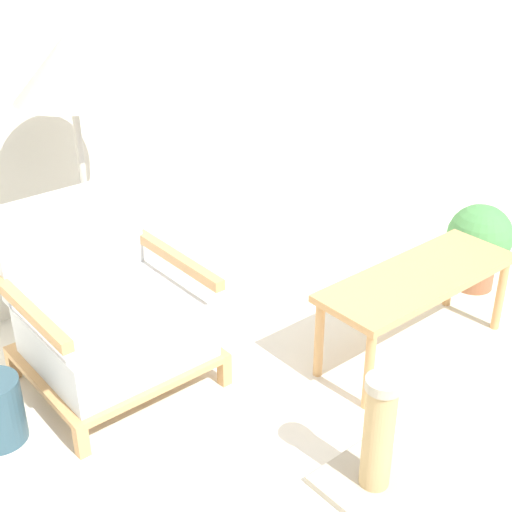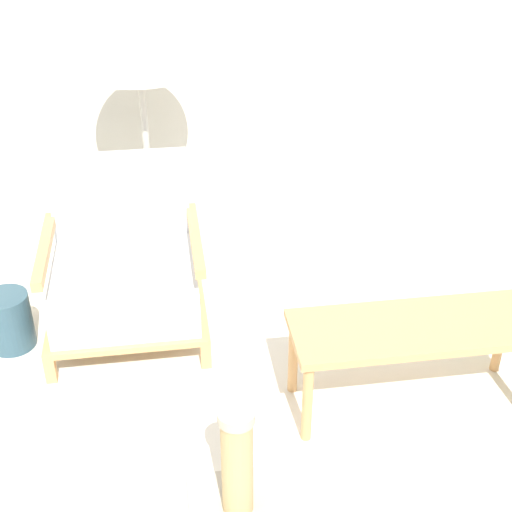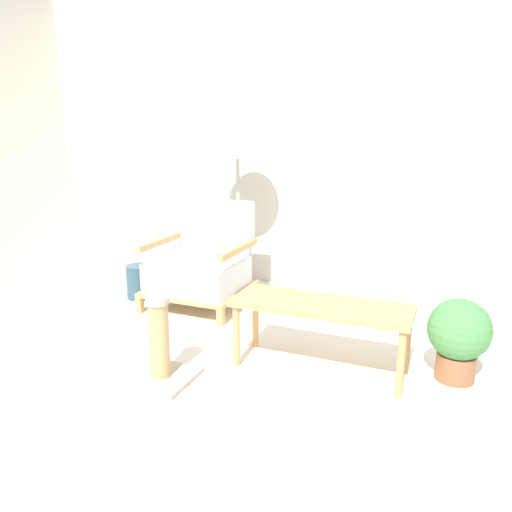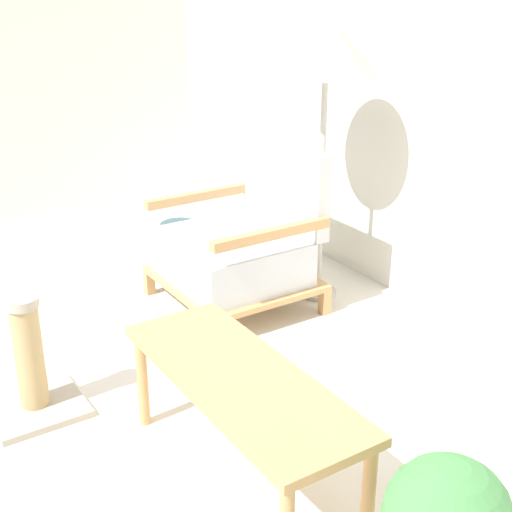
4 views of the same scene
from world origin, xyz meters
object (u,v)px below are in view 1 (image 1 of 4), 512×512
at_px(floor_lamp, 70,74).
at_px(coffee_table, 418,284).
at_px(armchair, 108,317).
at_px(scratching_post, 377,452).
at_px(potted_plant, 479,242).

relative_size(floor_lamp, coffee_table, 1.40).
bearing_deg(armchair, coffee_table, -31.55).
bearing_deg(floor_lamp, scratching_post, -81.28).
relative_size(floor_lamp, potted_plant, 3.00).
bearing_deg(potted_plant, floor_lamp, 152.05).
xyz_separation_m(armchair, scratching_post, (0.41, -1.25, -0.15)).
bearing_deg(potted_plant, scratching_post, -157.02).
relative_size(coffee_table, potted_plant, 2.14).
bearing_deg(floor_lamp, armchair, -110.44).
bearing_deg(coffee_table, floor_lamp, 132.81).
bearing_deg(coffee_table, scratching_post, -149.08).
bearing_deg(armchair, scratching_post, -71.97).
distance_m(coffee_table, scratching_post, 0.98).
bearing_deg(scratching_post, coffee_table, 30.92).
relative_size(armchair, coffee_table, 0.79).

